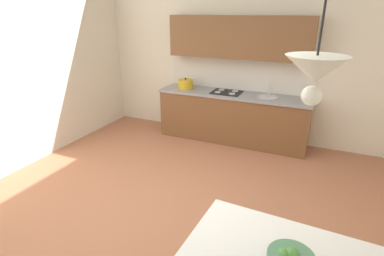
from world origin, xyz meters
TOP-DOWN VIEW (x-y plane):
  - ground_plane at (0.00, 0.00)m, footprint 5.94×6.17m
  - wall_back at (0.00, 2.85)m, footprint 5.94×0.12m
  - kitchen_cabinetry at (-0.02, 2.51)m, footprint 2.70×0.63m
  - pendant_lamp at (1.38, -0.92)m, footprint 0.32×0.32m

SIDE VIEW (x-z plane):
  - ground_plane at x=0.00m, z-range -0.10..0.00m
  - kitchen_cabinetry at x=-0.02m, z-range -0.24..1.96m
  - pendant_lamp at x=1.38m, z-range 1.59..2.40m
  - wall_back at x=0.00m, z-range 0.00..4.01m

